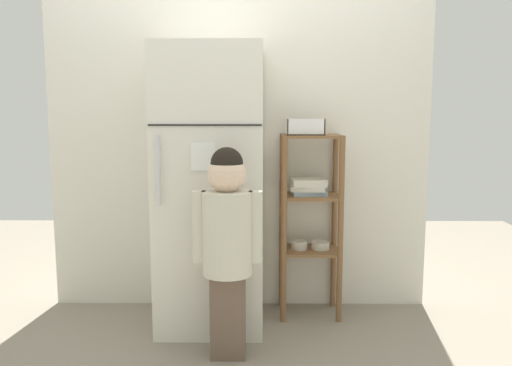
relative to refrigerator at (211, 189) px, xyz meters
name	(u,v)px	position (x,y,z in m)	size (l,w,h in m)	color
ground_plane	(237,323)	(0.16, -0.02, -0.83)	(6.00, 6.00, 0.00)	gray
kitchen_wall_back	(239,143)	(0.16, 0.32, 0.25)	(2.46, 0.03, 2.16)	silver
refrigerator	(211,189)	(0.00, 0.00, 0.00)	(0.62, 0.62, 1.66)	silver
child_standing	(227,232)	(0.13, -0.45, -0.16)	(0.36, 0.26, 1.11)	brown
pantry_shelf_unit	(310,208)	(0.60, 0.14, -0.15)	(0.38, 0.30, 1.14)	brown
fruit_bin	(306,129)	(0.57, 0.14, 0.35)	(0.23, 0.18, 0.10)	white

